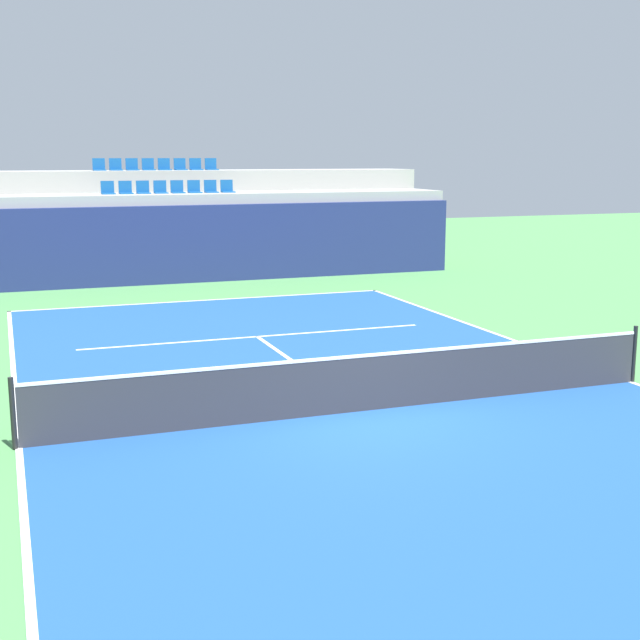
{
  "coord_description": "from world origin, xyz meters",
  "views": [
    {
      "loc": [
        -5.46,
        -12.76,
        4.2
      ],
      "look_at": [
        -0.04,
        2.0,
        1.2
      ],
      "focal_mm": 48.48,
      "sensor_mm": 36.0,
      "label": 1
    }
  ],
  "objects": [
    {
      "name": "tennis_net",
      "position": [
        0.0,
        0.0,
        0.51
      ],
      "size": [
        11.08,
        0.08,
        1.07
      ],
      "color": "black",
      "rests_on": "court_surface"
    },
    {
      "name": "centre_service_line",
      "position": [
        0.0,
        3.2,
        0.01
      ],
      "size": [
        0.1,
        6.4,
        0.0
      ],
      "primitive_type": "cube",
      "color": "white",
      "rests_on": "court_surface"
    },
    {
      "name": "sideline_left",
      "position": [
        -5.45,
        0.0,
        0.01
      ],
      "size": [
        0.1,
        24.0,
        0.0
      ],
      "primitive_type": "cube",
      "color": "white",
      "rests_on": "court_surface"
    },
    {
      "name": "seating_row_lower",
      "position": [
        0.0,
        17.21,
        3.05
      ],
      "size": [
        4.56,
        0.44,
        0.44
      ],
      "color": "#145193",
      "rests_on": "stands_tier_lower"
    },
    {
      "name": "baseline_far",
      "position": [
        0.0,
        11.95,
        0.01
      ],
      "size": [
        11.0,
        0.1,
        0.0
      ],
      "primitive_type": "cube",
      "color": "white",
      "rests_on": "court_surface"
    },
    {
      "name": "seating_row_upper",
      "position": [
        0.0,
        19.61,
        3.8
      ],
      "size": [
        4.56,
        0.44,
        0.44
      ],
      "color": "#145193",
      "rests_on": "stands_tier_upper"
    },
    {
      "name": "stands_tier_lower",
      "position": [
        0.0,
        17.11,
        1.46
      ],
      "size": [
        19.82,
        2.4,
        2.93
      ],
      "primitive_type": "cube",
      "color": "#9E9E99",
      "rests_on": "ground_plane"
    },
    {
      "name": "stands_tier_upper",
      "position": [
        0.0,
        19.51,
        1.84
      ],
      "size": [
        19.82,
        2.4,
        3.67
      ],
      "primitive_type": "cube",
      "color": "#9E9E99",
      "rests_on": "ground_plane"
    },
    {
      "name": "service_line_far",
      "position": [
        0.0,
        6.4,
        0.01
      ],
      "size": [
        8.26,
        0.1,
        0.0
      ],
      "primitive_type": "cube",
      "color": "white",
      "rests_on": "court_surface"
    },
    {
      "name": "court_surface",
      "position": [
        0.0,
        0.0,
        0.01
      ],
      "size": [
        11.0,
        24.0,
        0.01
      ],
      "primitive_type": "cube",
      "color": "#1E4C99",
      "rests_on": "ground_plane"
    },
    {
      "name": "back_wall",
      "position": [
        0.0,
        15.76,
        1.29
      ],
      "size": [
        19.82,
        0.3,
        2.58
      ],
      "primitive_type": "cube",
      "color": "navy",
      "rests_on": "ground_plane"
    },
    {
      "name": "ground_plane",
      "position": [
        0.0,
        0.0,
        0.0
      ],
      "size": [
        80.0,
        80.0,
        0.0
      ],
      "primitive_type": "plane",
      "color": "#4C8C4C"
    },
    {
      "name": "sideline_right",
      "position": [
        5.45,
        0.0,
        0.01
      ],
      "size": [
        0.1,
        24.0,
        0.0
      ],
      "primitive_type": "cube",
      "color": "white",
      "rests_on": "court_surface"
    }
  ]
}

